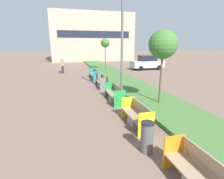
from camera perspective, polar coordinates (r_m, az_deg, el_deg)
The scene contains 12 objects.
planter_grass_strip at distance 12.54m, azimuth 8.70°, elevation -0.20°, with size 2.80×120.00×0.18m.
building_backdrop at distance 37.76m, azimuth -6.64°, elevation 16.50°, with size 15.94×7.66×9.19m.
bench_yellow_frame at distance 7.29m, azimuth 8.05°, elevation -8.93°, with size 0.65×1.92×0.94m.
bench_green_frame at distance 10.15m, azimuth 0.94°, elevation -1.92°, with size 0.65×2.16×0.94m.
bench_grey_frame at distance 13.56m, azimuth -3.32°, elevation 2.24°, with size 0.65×1.89×0.94m.
bench_teal_frame at distance 16.76m, azimuth -5.65°, elevation 4.62°, with size 0.65×2.41×0.94m.
litter_bin at distance 5.63m, azimuth 11.37°, elevation -14.99°, with size 0.41×0.41×0.99m.
street_lamp_post at distance 10.57m, azimuth 3.37°, elevation 19.23°, with size 0.24×0.44×7.46m.
sapling_tree_near at distance 9.40m, azimuth 16.33°, elevation 13.85°, with size 1.45×1.45×3.97m.
sapling_tree_far at distance 21.52m, azimuth -2.24°, elevation 14.87°, with size 1.05×1.05×3.95m.
pedestrian_walking at distance 20.81m, azimuth -15.90°, elevation 7.58°, with size 0.53×0.24×1.80m.
parked_car_distant at distance 23.71m, azimuth 11.43°, elevation 8.62°, with size 4.20×2.00×1.86m.
Camera 1 is at (-1.77, 0.92, 3.25)m, focal length 28.00 mm.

